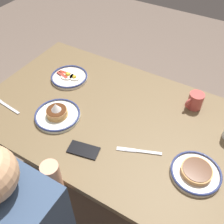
{
  "coord_description": "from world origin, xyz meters",
  "views": [
    {
      "loc": [
        -0.48,
        0.8,
        1.72
      ],
      "look_at": [
        -0.02,
        0.01,
        0.77
      ],
      "focal_mm": 41.13,
      "sensor_mm": 36.0,
      "label": 1
    }
  ],
  "objects_px": {
    "plate_center_pancakes": "(57,114)",
    "plate_far_companion": "(196,172)",
    "cell_phone": "(84,150)",
    "plate_near_main": "(69,77)",
    "fork_near": "(8,106)",
    "butter_knife": "(139,151)",
    "coffee_mug": "(195,101)"
  },
  "relations": [
    {
      "from": "butter_knife",
      "to": "plate_far_companion",
      "type": "bearing_deg",
      "value": -176.62
    },
    {
      "from": "coffee_mug",
      "to": "fork_near",
      "type": "distance_m",
      "value": 1.01
    },
    {
      "from": "cell_phone",
      "to": "fork_near",
      "type": "height_order",
      "value": "cell_phone"
    },
    {
      "from": "coffee_mug",
      "to": "butter_knife",
      "type": "height_order",
      "value": "coffee_mug"
    },
    {
      "from": "plate_center_pancakes",
      "to": "cell_phone",
      "type": "bearing_deg",
      "value": 155.67
    },
    {
      "from": "plate_center_pancakes",
      "to": "cell_phone",
      "type": "height_order",
      "value": "plate_center_pancakes"
    },
    {
      "from": "plate_near_main",
      "to": "plate_center_pancakes",
      "type": "bearing_deg",
      "value": 116.07
    },
    {
      "from": "plate_center_pancakes",
      "to": "fork_near",
      "type": "relative_size",
      "value": 1.28
    },
    {
      "from": "plate_near_main",
      "to": "coffee_mug",
      "type": "xyz_separation_m",
      "value": [
        -0.73,
        -0.15,
        0.03
      ]
    },
    {
      "from": "coffee_mug",
      "to": "fork_near",
      "type": "xyz_separation_m",
      "value": [
        0.87,
        0.51,
        -0.04
      ]
    },
    {
      "from": "plate_center_pancakes",
      "to": "butter_knife",
      "type": "bearing_deg",
      "value": -177.82
    },
    {
      "from": "cell_phone",
      "to": "butter_knife",
      "type": "xyz_separation_m",
      "value": [
        -0.23,
        -0.13,
        -0.0
      ]
    },
    {
      "from": "fork_near",
      "to": "butter_knife",
      "type": "bearing_deg",
      "value": -172.58
    },
    {
      "from": "cell_phone",
      "to": "butter_knife",
      "type": "height_order",
      "value": "cell_phone"
    },
    {
      "from": "plate_near_main",
      "to": "cell_phone",
      "type": "height_order",
      "value": "plate_near_main"
    },
    {
      "from": "plate_far_companion",
      "to": "coffee_mug",
      "type": "bearing_deg",
      "value": -70.9
    },
    {
      "from": "plate_center_pancakes",
      "to": "plate_far_companion",
      "type": "height_order",
      "value": "plate_center_pancakes"
    },
    {
      "from": "plate_far_companion",
      "to": "coffee_mug",
      "type": "xyz_separation_m",
      "value": [
        0.14,
        -0.4,
        0.03
      ]
    },
    {
      "from": "coffee_mug",
      "to": "cell_phone",
      "type": "bearing_deg",
      "value": 57.19
    },
    {
      "from": "plate_center_pancakes",
      "to": "coffee_mug",
      "type": "xyz_separation_m",
      "value": [
        -0.59,
        -0.43,
        0.03
      ]
    },
    {
      "from": "plate_far_companion",
      "to": "coffee_mug",
      "type": "relative_size",
      "value": 2.15
    },
    {
      "from": "plate_near_main",
      "to": "fork_near",
      "type": "relative_size",
      "value": 1.2
    },
    {
      "from": "cell_phone",
      "to": "fork_near",
      "type": "relative_size",
      "value": 0.78
    },
    {
      "from": "plate_far_companion",
      "to": "cell_phone",
      "type": "xyz_separation_m",
      "value": [
        0.49,
        0.14,
        -0.01
      ]
    },
    {
      "from": "cell_phone",
      "to": "plate_near_main",
      "type": "bearing_deg",
      "value": -57.86
    },
    {
      "from": "fork_near",
      "to": "plate_near_main",
      "type": "bearing_deg",
      "value": -111.24
    },
    {
      "from": "plate_near_main",
      "to": "butter_knife",
      "type": "distance_m",
      "value": 0.66
    },
    {
      "from": "fork_near",
      "to": "coffee_mug",
      "type": "bearing_deg",
      "value": -149.55
    },
    {
      "from": "plate_near_main",
      "to": "plate_far_companion",
      "type": "distance_m",
      "value": 0.9
    },
    {
      "from": "plate_center_pancakes",
      "to": "coffee_mug",
      "type": "distance_m",
      "value": 0.73
    },
    {
      "from": "plate_far_companion",
      "to": "cell_phone",
      "type": "bearing_deg",
      "value": 16.2
    },
    {
      "from": "plate_center_pancakes",
      "to": "fork_near",
      "type": "height_order",
      "value": "plate_center_pancakes"
    }
  ]
}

